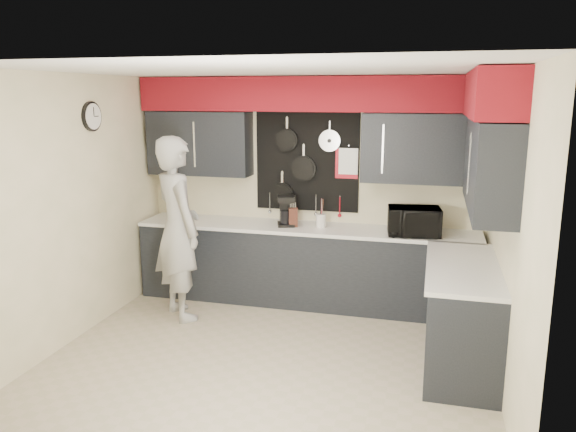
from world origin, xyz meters
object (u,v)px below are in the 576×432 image
(microwave, at_px, (414,221))
(person, at_px, (178,228))
(knife_block, at_px, (293,217))
(coffee_maker, at_px, (287,210))
(utensil_crock, at_px, (321,221))

(microwave, height_order, person, person)
(knife_block, relative_size, coffee_maker, 0.63)
(microwave, height_order, coffee_maker, coffee_maker)
(knife_block, xyz_separation_m, coffee_maker, (-0.09, 0.05, 0.07))
(microwave, relative_size, person, 0.28)
(knife_block, bearing_deg, person, -166.46)
(knife_block, xyz_separation_m, utensil_crock, (0.31, 0.06, -0.03))
(coffee_maker, height_order, person, person)
(microwave, xyz_separation_m, coffee_maker, (-1.44, 0.11, 0.03))
(utensil_crock, relative_size, person, 0.07)
(utensil_crock, bearing_deg, person, -151.88)
(knife_block, bearing_deg, coffee_maker, 131.78)
(person, bearing_deg, coffee_maker, -100.77)
(microwave, xyz_separation_m, person, (-2.45, -0.63, -0.08))
(coffee_maker, bearing_deg, microwave, -22.13)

